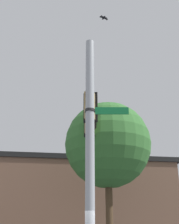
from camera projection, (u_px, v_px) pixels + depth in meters
The scene contains 9 objects.
signal_pole at pixel (90, 159), 8.45m from camera, with size 0.26×0.26×7.72m, color #ADB2B7.
mast_arm at pixel (89, 97), 12.46m from camera, with size 0.15×0.15×6.05m, color #ADB2B7.
traffic_light_nearest_pole at pixel (89, 105), 11.29m from camera, with size 0.54×0.49×1.31m.
traffic_light_mid_inner at pixel (89, 121), 12.93m from camera, with size 0.54×0.49×1.31m.
traffic_light_mid_outer at pixel (89, 134), 14.58m from camera, with size 0.54×0.49×1.31m.
street_name_sign at pixel (101, 111), 8.98m from camera, with size 1.27×0.41×0.22m.
bird_flying at pixel (104, 18), 12.46m from camera, with size 0.33×0.28×0.10m.
storefront_building at pixel (63, 212), 19.58m from camera, with size 15.41×10.19×6.41m.
tree_by_storefront at pixel (108, 145), 14.66m from camera, with size 4.12×4.12×7.98m.
Camera 1 is at (-1.70, 8.16, 1.97)m, focal length 48.94 mm.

